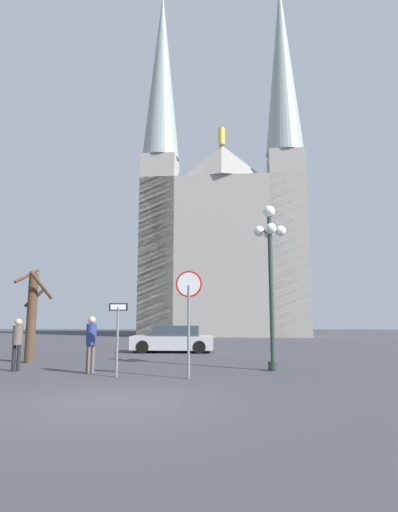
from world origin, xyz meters
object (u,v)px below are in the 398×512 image
at_px(one_way_arrow_sign, 118,331).
at_px(pedestrian_standing, 17,339).
at_px(bare_tree, 32,314).
at_px(parked_car_near_silver, 174,340).
at_px(cathedral, 223,229).
at_px(stop_sign, 189,302).
at_px(street_lamp, 270,255).
at_px(pedestrian_walking, 91,338).

distance_m(one_way_arrow_sign, pedestrian_standing, 3.85).
distance_m(one_way_arrow_sign, bare_tree, 5.86).
bearing_deg(parked_car_near_silver, bare_tree, -133.10).
bearing_deg(cathedral, bare_tree, -105.95).
bearing_deg(one_way_arrow_sign, bare_tree, 140.51).
relative_size(cathedral, parked_car_near_silver, 9.24).
distance_m(stop_sign, bare_tree, 7.77).
height_order(street_lamp, bare_tree, street_lamp).
distance_m(stop_sign, pedestrian_walking, 3.56).
bearing_deg(stop_sign, pedestrian_walking, 162.94).
bearing_deg(bare_tree, pedestrian_walking, -40.62).
bearing_deg(pedestrian_standing, pedestrian_walking, -7.53).
height_order(stop_sign, bare_tree, bare_tree).
distance_m(bare_tree, parked_car_near_silver, 7.53).
bearing_deg(one_way_arrow_sign, pedestrian_standing, 163.37).
xyz_separation_m(cathedral, street_lamp, (1.67, -28.79, -7.36)).
relative_size(cathedral, pedestrian_standing, 22.73).
relative_size(cathedral, street_lamp, 6.88).
distance_m(street_lamp, bare_tree, 9.75).
xyz_separation_m(stop_sign, bare_tree, (-6.68, 3.95, -0.30)).
bearing_deg(bare_tree, one_way_arrow_sign, -39.49).
bearing_deg(parked_car_near_silver, pedestrian_standing, -117.92).
bearing_deg(pedestrian_standing, cathedral, 76.89).
xyz_separation_m(stop_sign, parked_car_near_silver, (-1.61, 9.37, -1.55)).
xyz_separation_m(bare_tree, pedestrian_standing, (0.82, -2.61, -0.86)).
relative_size(cathedral, bare_tree, 10.25).
distance_m(one_way_arrow_sign, street_lamp, 5.77).
distance_m(cathedral, stop_sign, 32.15).
relative_size(street_lamp, bare_tree, 1.49).
height_order(one_way_arrow_sign, bare_tree, bare_tree).
bearing_deg(cathedral, pedestrian_walking, -98.08).
relative_size(cathedral, pedestrian_walking, 21.82).
relative_size(parked_car_near_silver, pedestrian_walking, 2.36).
bearing_deg(pedestrian_walking, bare_tree, 139.38).
bearing_deg(bare_tree, stop_sign, -30.58).
bearing_deg(parked_car_near_silver, street_lamp, -59.74).
height_order(cathedral, pedestrian_walking, cathedral).
bearing_deg(street_lamp, one_way_arrow_sign, -159.65).
bearing_deg(pedestrian_walking, parked_car_near_silver, 79.00).
bearing_deg(stop_sign, pedestrian_standing, 167.13).
relative_size(one_way_arrow_sign, pedestrian_walking, 1.22).
bearing_deg(street_lamp, bare_tree, 168.47).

